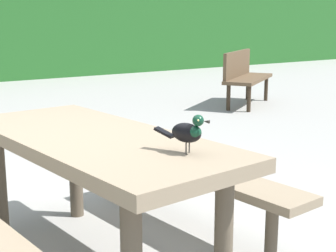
% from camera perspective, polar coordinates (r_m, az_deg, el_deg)
% --- Properties ---
extents(picnic_table_foreground, '(1.85, 1.87, 0.74)m').
position_cam_1_polar(picnic_table_foreground, '(2.74, -8.19, -4.71)').
color(picnic_table_foreground, '#84725B').
rests_on(picnic_table_foreground, ground).
extents(bird_grackle, '(0.14, 0.27, 0.18)m').
position_cam_1_polar(bird_grackle, '(2.27, 2.31, -0.62)').
color(bird_grackle, black).
rests_on(bird_grackle, picnic_table_foreground).
extents(park_bench_side, '(1.41, 1.13, 0.84)m').
position_cam_1_polar(park_bench_side, '(7.99, 8.54, 5.84)').
color(park_bench_side, brown).
rests_on(park_bench_side, ground).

